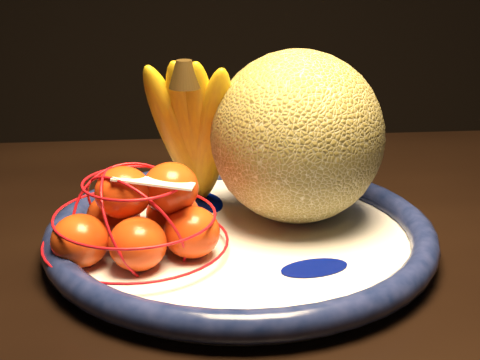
{
  "coord_description": "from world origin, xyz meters",
  "views": [
    {
      "loc": [
        -0.16,
        -0.69,
        1.05
      ],
      "look_at": [
        -0.14,
        -0.02,
        0.81
      ],
      "focal_mm": 55.0,
      "sensor_mm": 36.0,
      "label": 1
    }
  ],
  "objects_px": {
    "cantaloupe": "(297,137)",
    "banana_bunch": "(194,126)",
    "fruit_bowl": "(240,236)",
    "mandarin_bag": "(140,220)",
    "dining_table": "(344,339)"
  },
  "relations": [
    {
      "from": "cantaloupe",
      "to": "banana_bunch",
      "type": "distance_m",
      "value": 0.11
    },
    {
      "from": "fruit_bowl",
      "to": "mandarin_bag",
      "type": "relative_size",
      "value": 2.19
    },
    {
      "from": "mandarin_bag",
      "to": "dining_table",
      "type": "bearing_deg",
      "value": -2.25
    },
    {
      "from": "dining_table",
      "to": "banana_bunch",
      "type": "height_order",
      "value": "banana_bunch"
    },
    {
      "from": "cantaloupe",
      "to": "mandarin_bag",
      "type": "distance_m",
      "value": 0.18
    },
    {
      "from": "dining_table",
      "to": "mandarin_bag",
      "type": "height_order",
      "value": "mandarin_bag"
    },
    {
      "from": "fruit_bowl",
      "to": "banana_bunch",
      "type": "relative_size",
      "value": 2.12
    },
    {
      "from": "dining_table",
      "to": "fruit_bowl",
      "type": "distance_m",
      "value": 0.14
    },
    {
      "from": "cantaloupe",
      "to": "banana_bunch",
      "type": "xyz_separation_m",
      "value": [
        -0.1,
        0.03,
        0.0
      ]
    },
    {
      "from": "cantaloupe",
      "to": "banana_bunch",
      "type": "height_order",
      "value": "banana_bunch"
    },
    {
      "from": "fruit_bowl",
      "to": "cantaloupe",
      "type": "relative_size",
      "value": 2.18
    },
    {
      "from": "dining_table",
      "to": "fruit_bowl",
      "type": "xyz_separation_m",
      "value": [
        -0.1,
        0.04,
        0.09
      ]
    },
    {
      "from": "fruit_bowl",
      "to": "cantaloupe",
      "type": "xyz_separation_m",
      "value": [
        0.06,
        0.05,
        0.09
      ]
    },
    {
      "from": "fruit_bowl",
      "to": "mandarin_bag",
      "type": "bearing_deg",
      "value": -160.04
    },
    {
      "from": "fruit_bowl",
      "to": "mandarin_bag",
      "type": "height_order",
      "value": "mandarin_bag"
    }
  ]
}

